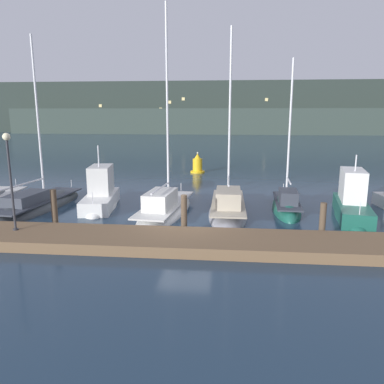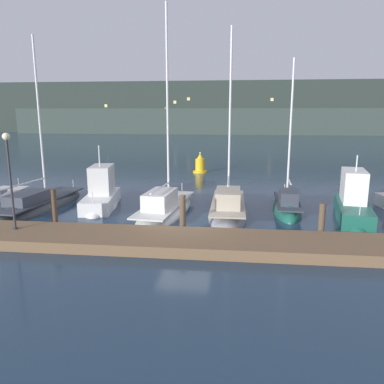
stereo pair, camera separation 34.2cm
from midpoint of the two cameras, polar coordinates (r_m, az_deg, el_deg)
name	(u,v)px [view 1 (the left image)]	position (r m, az deg, el deg)	size (l,w,h in m)	color
ground_plane	(185,231)	(17.85, -1.59, -5.97)	(400.00, 400.00, 0.00)	#1E3347
dock	(179,241)	(15.80, -2.56, -7.53)	(32.24, 2.80, 0.45)	brown
mooring_pile_1	(54,210)	(18.93, -20.71, -2.59)	(0.28, 0.28, 1.98)	#4C3D2D
mooring_pile_2	(184,215)	(17.15, -1.80, -3.48)	(0.28, 0.28, 1.85)	#4C3D2D
mooring_pile_3	(323,221)	(17.51, 18.74, -4.17)	(0.28, 0.28, 1.64)	#4C3D2D
sailboat_berth_2	(38,207)	(23.76, -22.84, -2.11)	(3.17, 8.55, 10.50)	#2D3338
motorboat_berth_3	(101,200)	(22.86, -14.16, -1.13)	(2.51, 5.27, 4.23)	white
sailboat_berth_4	(165,210)	(20.92, -4.61, -2.78)	(3.00, 8.23, 11.72)	white
sailboat_berth_5	(228,211)	(20.82, 5.02, -2.87)	(2.15, 7.55, 10.56)	gray
sailboat_berth_6	(286,208)	(22.19, 13.76, -2.38)	(1.91, 5.78, 9.20)	#195647
motorboat_berth_7	(352,208)	(21.81, 22.75, -2.28)	(2.66, 6.01, 3.93)	#195647
channel_buoy	(197,165)	(35.04, 0.56, 4.13)	(1.32, 1.32, 1.93)	gold
dock_lamppost	(9,167)	(17.77, -26.57, 3.48)	(0.32, 0.32, 4.23)	#2D2D33
hillside_backdrop	(231,109)	(110.37, 5.82, 12.41)	(240.00, 23.00, 13.99)	#28332D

